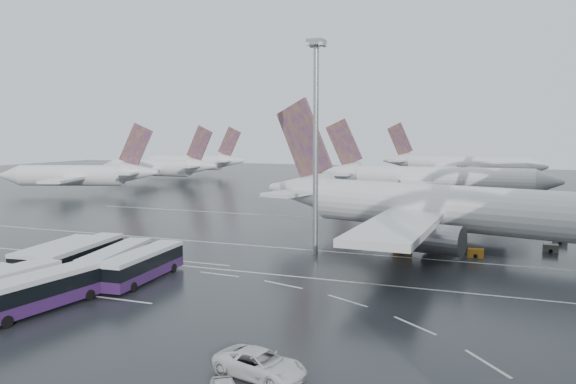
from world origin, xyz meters
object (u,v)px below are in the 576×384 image
(gse_cart_belly_d, at_px, (550,248))
(jet_remote_west, at_px, (81,176))
(bus_row_near_d, at_px, (143,264))
(bus_row_far_c, at_px, (40,291))
(airliner_gate_c, at_px, (457,165))
(gse_cart_belly_c, at_px, (402,247))
(jet_remote_mid, at_px, (159,168))
(airliner_main, at_px, (449,209))
(jet_remote_far, at_px, (193,163))
(bus_row_near_c, at_px, (116,260))
(gse_cart_belly_e, at_px, (447,224))
(bus_row_near_a, at_px, (55,256))
(bus_row_near_b, at_px, (80,257))
(airliner_gate_b, at_px, (430,179))
(van_curve_a, at_px, (260,364))
(floodlight_mast, at_px, (316,121))
(gse_cart_belly_a, at_px, (476,253))
(gse_cart_belly_b, at_px, (560,240))

(gse_cart_belly_d, bearing_deg, jet_remote_west, 161.72)
(bus_row_near_d, height_order, bus_row_far_c, bus_row_far_c)
(airliner_gate_c, height_order, gse_cart_belly_c, airliner_gate_c)
(airliner_gate_c, height_order, jet_remote_mid, airliner_gate_c)
(airliner_main, xyz_separation_m, jet_remote_far, (-101.68, 104.56, -0.66))
(bus_row_near_c, xyz_separation_m, gse_cart_belly_e, (31.50, 45.55, -1.09))
(bus_row_near_a, relative_size, bus_row_far_c, 0.92)
(jet_remote_far, xyz_separation_m, bus_row_near_c, (68.59, -133.39, -3.00))
(bus_row_near_b, bearing_deg, jet_remote_mid, 21.77)
(bus_row_near_a, bearing_deg, airliner_gate_c, -20.16)
(bus_row_far_c, bearing_deg, airliner_gate_b, -5.39)
(van_curve_a, relative_size, floodlight_mast, 0.23)
(airliner_main, relative_size, bus_row_near_d, 4.74)
(bus_row_near_c, bearing_deg, gse_cart_belly_c, -60.25)
(gse_cart_belly_d, bearing_deg, bus_row_near_b, -148.24)
(bus_row_near_c, height_order, gse_cart_belly_d, bus_row_near_c)
(airliner_main, height_order, van_curve_a, airliner_main)
(jet_remote_west, height_order, bus_row_near_a, jet_remote_west)
(van_curve_a, distance_m, gse_cart_belly_c, 41.98)
(bus_row_near_a, distance_m, gse_cart_belly_e, 60.81)
(jet_remote_far, xyz_separation_m, gse_cart_belly_d, (114.73, -102.57, -4.18))
(airliner_gate_b, height_order, gse_cart_belly_a, airliner_gate_b)
(airliner_gate_b, relative_size, jet_remote_west, 1.34)
(bus_row_near_a, height_order, bus_row_near_d, bus_row_near_d)
(bus_row_near_d, bearing_deg, gse_cart_belly_e, -34.78)
(airliner_gate_b, xyz_separation_m, bus_row_near_a, (-32.23, -85.50, -3.18))
(gse_cart_belly_e, bearing_deg, airliner_gate_b, 100.85)
(gse_cart_belly_e, bearing_deg, van_curve_a, -95.42)
(airliner_gate_c, xyz_separation_m, gse_cart_belly_c, (2.06, -125.19, -4.26))
(airliner_gate_c, distance_m, jet_remote_west, 120.58)
(airliner_main, xyz_separation_m, jet_remote_mid, (-95.80, 73.52, -0.66))
(jet_remote_mid, relative_size, gse_cart_belly_d, 21.94)
(gse_cart_belly_a, bearing_deg, bus_row_near_b, -149.34)
(jet_remote_west, xyz_separation_m, gse_cart_belly_c, (90.42, -43.14, -4.11))
(airliner_gate_b, distance_m, jet_remote_mid, 88.33)
(bus_row_far_c, bearing_deg, airliner_gate_c, -1.01)
(airliner_main, xyz_separation_m, gse_cart_belly_b, (14.79, 9.04, -4.82))
(gse_cart_belly_a, height_order, gse_cart_belly_d, gse_cart_belly_a)
(bus_row_near_a, height_order, gse_cart_belly_c, bus_row_near_a)
(bus_row_far_c, distance_m, gse_cart_belly_e, 65.52)
(jet_remote_mid, distance_m, bus_row_near_a, 116.30)
(gse_cart_belly_a, relative_size, gse_cart_belly_e, 0.89)
(jet_remote_mid, bearing_deg, gse_cart_belly_d, 143.58)
(gse_cart_belly_d, bearing_deg, airliner_gate_b, 112.26)
(airliner_gate_c, distance_m, gse_cart_belly_a, 125.35)
(bus_row_near_d, bearing_deg, bus_row_near_b, 84.27)
(van_curve_a, xyz_separation_m, gse_cart_belly_b, (22.44, 56.17, -0.34))
(floodlight_mast, bearing_deg, bus_row_near_a, -143.19)
(airliner_main, distance_m, bus_row_near_a, 50.82)
(airliner_main, distance_m, gse_cart_belly_d, 14.06)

